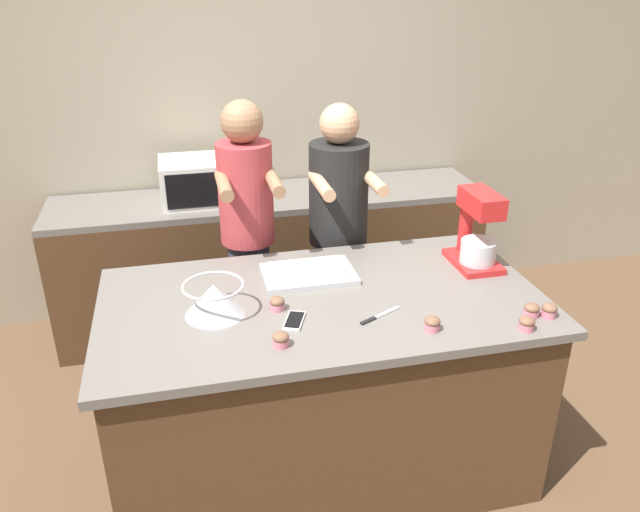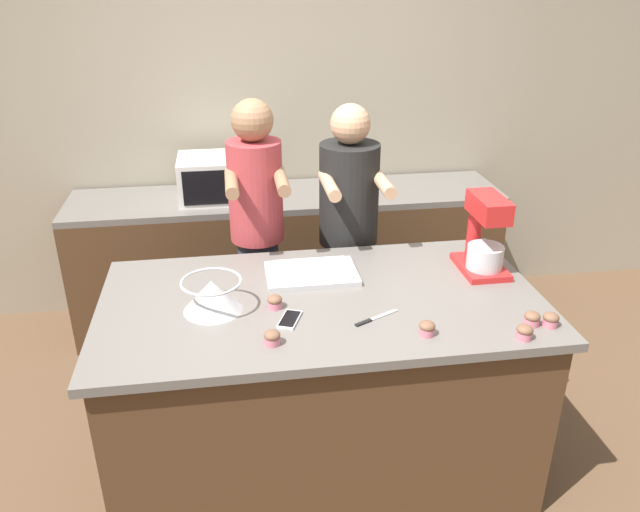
{
  "view_description": "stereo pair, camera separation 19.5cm",
  "coord_description": "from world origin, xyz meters",
  "px_view_note": "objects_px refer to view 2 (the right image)",
  "views": [
    {
      "loc": [
        -0.56,
        -2.34,
        2.26
      ],
      "look_at": [
        0.0,
        0.05,
        1.12
      ],
      "focal_mm": 35.0,
      "sensor_mm": 36.0,
      "label": 1
    },
    {
      "loc": [
        -0.37,
        -2.38,
        2.26
      ],
      "look_at": [
        0.0,
        0.05,
        1.12
      ],
      "focal_mm": 35.0,
      "sensor_mm": 36.0,
      "label": 2
    }
  ],
  "objects_px": {
    "cupcake_4": "(525,332)",
    "stand_mixer": "(484,238)",
    "person_left": "(258,244)",
    "person_right": "(348,245)",
    "cupcake_0": "(532,318)",
    "cupcake_3": "(427,328)",
    "baking_tray": "(311,272)",
    "cupcake_1": "(272,337)",
    "cell_phone": "(290,319)",
    "cupcake_5": "(551,319)",
    "microwave_oven": "(216,178)",
    "mixing_bowl": "(212,294)",
    "knife": "(374,319)",
    "cupcake_2": "(275,302)"
  },
  "relations": [
    {
      "from": "person_left",
      "to": "person_right",
      "type": "relative_size",
      "value": 1.02
    },
    {
      "from": "cupcake_4",
      "to": "stand_mixer",
      "type": "bearing_deg",
      "value": 84.05
    },
    {
      "from": "cupcake_1",
      "to": "person_left",
      "type": "bearing_deg",
      "value": 89.65
    },
    {
      "from": "stand_mixer",
      "to": "microwave_oven",
      "type": "bearing_deg",
      "value": 133.94
    },
    {
      "from": "cupcake_1",
      "to": "cupcake_5",
      "type": "height_order",
      "value": "same"
    },
    {
      "from": "person_right",
      "to": "cupcake_0",
      "type": "distance_m",
      "value": 1.19
    },
    {
      "from": "stand_mixer",
      "to": "cell_phone",
      "type": "distance_m",
      "value": 1.02
    },
    {
      "from": "cupcake_2",
      "to": "person_left",
      "type": "bearing_deg",
      "value": 92.07
    },
    {
      "from": "person_right",
      "to": "cupcake_0",
      "type": "bearing_deg",
      "value": -62.34
    },
    {
      "from": "mixing_bowl",
      "to": "person_left",
      "type": "bearing_deg",
      "value": 72.45
    },
    {
      "from": "person_left",
      "to": "cupcake_3",
      "type": "height_order",
      "value": "person_left"
    },
    {
      "from": "person_left",
      "to": "person_right",
      "type": "xyz_separation_m",
      "value": [
        0.49,
        0.0,
        -0.04
      ]
    },
    {
      "from": "cupcake_1",
      "to": "cupcake_5",
      "type": "distance_m",
      "value": 1.13
    },
    {
      "from": "cell_phone",
      "to": "cupcake_5",
      "type": "distance_m",
      "value": 1.06
    },
    {
      "from": "person_left",
      "to": "cupcake_4",
      "type": "relative_size",
      "value": 25.84
    },
    {
      "from": "microwave_oven",
      "to": "cupcake_0",
      "type": "xyz_separation_m",
      "value": [
        1.26,
        -1.81,
        -0.08
      ]
    },
    {
      "from": "cupcake_1",
      "to": "cupcake_3",
      "type": "distance_m",
      "value": 0.61
    },
    {
      "from": "cupcake_2",
      "to": "cupcake_5",
      "type": "distance_m",
      "value": 1.14
    },
    {
      "from": "mixing_bowl",
      "to": "cupcake_0",
      "type": "relative_size",
      "value": 3.98
    },
    {
      "from": "person_left",
      "to": "person_right",
      "type": "distance_m",
      "value": 0.5
    },
    {
      "from": "cell_phone",
      "to": "baking_tray",
      "type": "bearing_deg",
      "value": 69.61
    },
    {
      "from": "knife",
      "to": "cupcake_1",
      "type": "relative_size",
      "value": 3.15
    },
    {
      "from": "cupcake_0",
      "to": "cupcake_3",
      "type": "distance_m",
      "value": 0.44
    },
    {
      "from": "cupcake_1",
      "to": "cupcake_5",
      "type": "bearing_deg",
      "value": -1.82
    },
    {
      "from": "person_left",
      "to": "knife",
      "type": "xyz_separation_m",
      "value": [
        0.42,
        -0.92,
        0.03
      ]
    },
    {
      "from": "person_right",
      "to": "cupcake_5",
      "type": "relative_size",
      "value": 25.23
    },
    {
      "from": "cupcake_0",
      "to": "cupcake_5",
      "type": "xyz_separation_m",
      "value": [
        0.07,
        -0.02,
        0.0
      ]
    },
    {
      "from": "cupcake_0",
      "to": "cupcake_1",
      "type": "relative_size",
      "value": 1.0
    },
    {
      "from": "cupcake_0",
      "to": "person_right",
      "type": "bearing_deg",
      "value": 117.66
    },
    {
      "from": "baking_tray",
      "to": "cupcake_4",
      "type": "distance_m",
      "value": 1.0
    },
    {
      "from": "person_left",
      "to": "cupcake_0",
      "type": "relative_size",
      "value": 25.84
    },
    {
      "from": "cupcake_4",
      "to": "cupcake_5",
      "type": "relative_size",
      "value": 1.0
    },
    {
      "from": "knife",
      "to": "cupcake_3",
      "type": "relative_size",
      "value": 3.15
    },
    {
      "from": "knife",
      "to": "cupcake_0",
      "type": "height_order",
      "value": "cupcake_0"
    },
    {
      "from": "microwave_oven",
      "to": "cupcake_4",
      "type": "height_order",
      "value": "microwave_oven"
    },
    {
      "from": "mixing_bowl",
      "to": "microwave_oven",
      "type": "xyz_separation_m",
      "value": [
        0.02,
        1.49,
        0.04
      ]
    },
    {
      "from": "cupcake_4",
      "to": "person_left",
      "type": "bearing_deg",
      "value": 130.32
    },
    {
      "from": "cupcake_4",
      "to": "cupcake_5",
      "type": "height_order",
      "value": "same"
    },
    {
      "from": "microwave_oven",
      "to": "cupcake_1",
      "type": "xyz_separation_m",
      "value": [
        0.21,
        -1.79,
        -0.08
      ]
    },
    {
      "from": "person_right",
      "to": "microwave_oven",
      "type": "distance_m",
      "value": 1.05
    },
    {
      "from": "knife",
      "to": "cupcake_0",
      "type": "xyz_separation_m",
      "value": [
        0.62,
        -0.14,
        0.03
      ]
    },
    {
      "from": "person_right",
      "to": "cupcake_0",
      "type": "xyz_separation_m",
      "value": [
        0.55,
        -1.05,
        0.1
      ]
    },
    {
      "from": "baking_tray",
      "to": "cupcake_1",
      "type": "distance_m",
      "value": 0.6
    },
    {
      "from": "cupcake_2",
      "to": "cupcake_5",
      "type": "height_order",
      "value": "same"
    },
    {
      "from": "cupcake_0",
      "to": "cupcake_5",
      "type": "relative_size",
      "value": 1.0
    },
    {
      "from": "knife",
      "to": "cupcake_2",
      "type": "bearing_deg",
      "value": 158.11
    },
    {
      "from": "stand_mixer",
      "to": "mixing_bowl",
      "type": "xyz_separation_m",
      "value": [
        -1.27,
        -0.19,
        -0.09
      ]
    },
    {
      "from": "person_right",
      "to": "microwave_oven",
      "type": "relative_size",
      "value": 3.56
    },
    {
      "from": "microwave_oven",
      "to": "cupcake_0",
      "type": "distance_m",
      "value": 2.2
    },
    {
      "from": "baking_tray",
      "to": "cupcake_2",
      "type": "relative_size",
      "value": 6.57
    }
  ]
}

